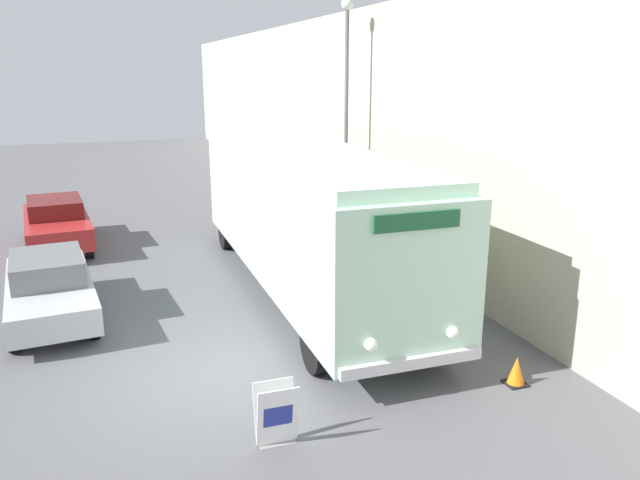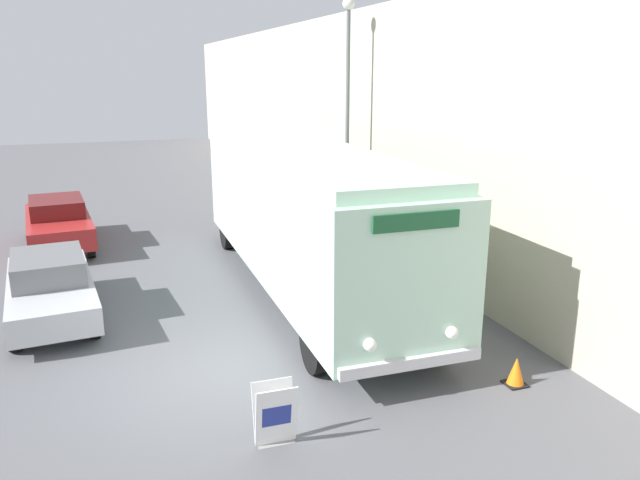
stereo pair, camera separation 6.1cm
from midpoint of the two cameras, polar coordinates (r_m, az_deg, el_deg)
The scene contains 8 objects.
ground_plane at distance 11.55m, azimuth -10.24°, elevation -12.25°, with size 80.00×80.00×0.00m, color #56565B.
building_wall_right at distance 21.71m, azimuth 2.24°, elevation 10.73°, with size 0.30×60.00×7.11m.
vintage_bus at distance 15.09m, azimuth -1.48°, elevation 2.70°, with size 2.68×11.49×3.53m.
sign_board at distance 9.42m, azimuth -4.20°, elevation -15.67°, with size 0.62×0.36×0.94m.
streetlamp at distance 19.03m, azimuth 2.34°, elevation 13.36°, with size 0.36×0.36×7.30m.
parked_car_near at distance 14.87m, azimuth -23.61°, elevation -3.95°, with size 2.16×4.58×1.41m.
parked_car_mid at distance 20.70m, azimuth -23.02°, elevation 1.50°, with size 2.25×4.72×1.50m.
traffic_cone at distance 11.54m, azimuth 17.37°, elevation -11.37°, with size 0.36×0.36×0.51m.
Camera 1 is at (-1.42, -10.15, 5.30)m, focal length 35.00 mm.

